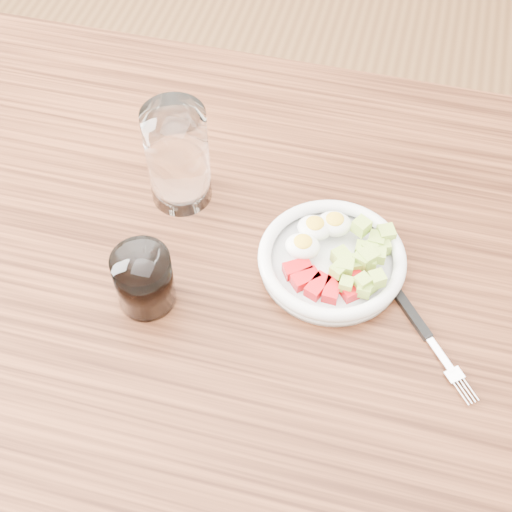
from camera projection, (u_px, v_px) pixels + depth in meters
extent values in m
plane|color=brown|center=(259.00, 476.00, 1.57)|extent=(4.00, 4.00, 0.00)
cube|color=brown|center=(13.00, 195.00, 1.57)|extent=(0.07, 0.07, 0.73)
cube|color=brown|center=(261.00, 285.00, 0.96)|extent=(1.50, 0.90, 0.04)
cylinder|color=white|center=(331.00, 264.00, 0.95)|extent=(0.19, 0.19, 0.01)
torus|color=white|center=(332.00, 258.00, 0.94)|extent=(0.20, 0.20, 0.02)
cube|color=red|center=(297.00, 269.00, 0.93)|extent=(0.04, 0.04, 0.02)
cube|color=red|center=(305.00, 279.00, 0.92)|extent=(0.04, 0.04, 0.02)
cube|color=red|center=(318.00, 286.00, 0.91)|extent=(0.03, 0.04, 0.02)
cube|color=red|center=(332.00, 289.00, 0.91)|extent=(0.02, 0.04, 0.02)
cube|color=red|center=(347.00, 288.00, 0.91)|extent=(0.04, 0.04, 0.02)
cube|color=red|center=(359.00, 282.00, 0.92)|extent=(0.04, 0.04, 0.02)
ellipsoid|color=white|center=(315.00, 228.00, 0.96)|extent=(0.05, 0.04, 0.03)
ellipsoid|color=yellow|center=(315.00, 223.00, 0.95)|extent=(0.03, 0.03, 0.01)
ellipsoid|color=white|center=(334.00, 224.00, 0.96)|extent=(0.05, 0.04, 0.03)
ellipsoid|color=yellow|center=(335.00, 219.00, 0.95)|extent=(0.03, 0.03, 0.01)
ellipsoid|color=white|center=(303.00, 246.00, 0.94)|extent=(0.05, 0.04, 0.03)
ellipsoid|color=yellow|center=(303.00, 241.00, 0.93)|extent=(0.03, 0.03, 0.01)
cube|color=#B5CF4F|center=(364.00, 289.00, 0.90)|extent=(0.02, 0.02, 0.02)
cube|color=#B5CF4F|center=(376.00, 241.00, 0.95)|extent=(0.02, 0.02, 0.02)
cube|color=#B5CF4F|center=(362.00, 259.00, 0.92)|extent=(0.03, 0.03, 0.02)
cube|color=#B5CF4F|center=(379.00, 256.00, 0.92)|extent=(0.02, 0.02, 0.02)
cube|color=#B5CF4F|center=(369.00, 285.00, 0.91)|extent=(0.03, 0.03, 0.02)
cube|color=#B5CF4F|center=(369.00, 262.00, 0.93)|extent=(0.02, 0.02, 0.02)
cube|color=#B5CF4F|center=(383.00, 246.00, 0.95)|extent=(0.02, 0.02, 0.02)
cube|color=#B5CF4F|center=(354.00, 265.00, 0.93)|extent=(0.03, 0.03, 0.02)
cube|color=#B5CF4F|center=(362.00, 249.00, 0.95)|extent=(0.02, 0.02, 0.02)
cube|color=#B5CF4F|center=(368.00, 257.00, 0.92)|extent=(0.03, 0.03, 0.02)
cube|color=#B5CF4F|center=(345.00, 267.00, 0.92)|extent=(0.02, 0.02, 0.02)
cube|color=#B5CF4F|center=(341.00, 257.00, 0.94)|extent=(0.03, 0.03, 0.02)
cube|color=#B5CF4F|center=(386.00, 234.00, 0.95)|extent=(0.03, 0.03, 0.02)
cube|color=#B5CF4F|center=(363.00, 282.00, 0.90)|extent=(0.02, 0.02, 0.02)
cube|color=#B5CF4F|center=(361.00, 226.00, 0.95)|extent=(0.03, 0.03, 0.02)
cube|color=#B5CF4F|center=(346.00, 284.00, 0.90)|extent=(0.02, 0.02, 0.02)
cube|color=#B5CF4F|center=(338.00, 271.00, 0.91)|extent=(0.02, 0.02, 0.02)
cube|color=#B5CF4F|center=(377.00, 279.00, 0.90)|extent=(0.03, 0.03, 0.02)
cube|color=#B5CF4F|center=(370.00, 249.00, 0.94)|extent=(0.02, 0.02, 0.02)
cube|color=black|center=(410.00, 311.00, 0.91)|extent=(0.07, 0.08, 0.01)
cube|color=silver|center=(440.00, 355.00, 0.87)|extent=(0.04, 0.05, 0.00)
cube|color=silver|center=(454.00, 375.00, 0.86)|extent=(0.03, 0.03, 0.00)
cylinder|color=silver|center=(461.00, 394.00, 0.84)|extent=(0.02, 0.03, 0.00)
cylinder|color=silver|center=(464.00, 393.00, 0.84)|extent=(0.02, 0.03, 0.00)
cylinder|color=silver|center=(468.00, 391.00, 0.84)|extent=(0.02, 0.03, 0.00)
cylinder|color=silver|center=(471.00, 390.00, 0.84)|extent=(0.02, 0.03, 0.00)
cylinder|color=white|center=(178.00, 157.00, 0.97)|extent=(0.09, 0.09, 0.15)
cylinder|color=white|center=(144.00, 279.00, 0.89)|extent=(0.07, 0.07, 0.08)
cylinder|color=black|center=(144.00, 280.00, 0.89)|extent=(0.07, 0.07, 0.07)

